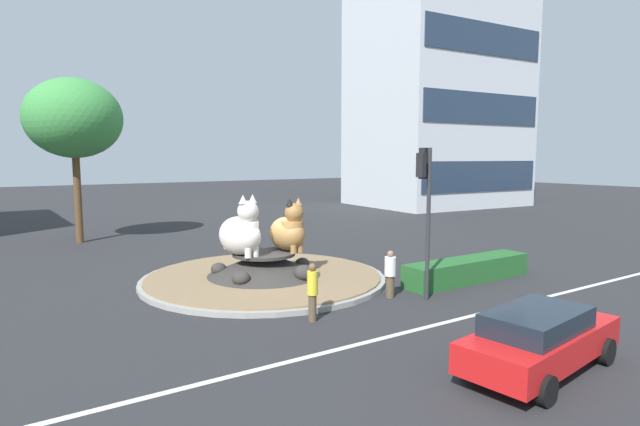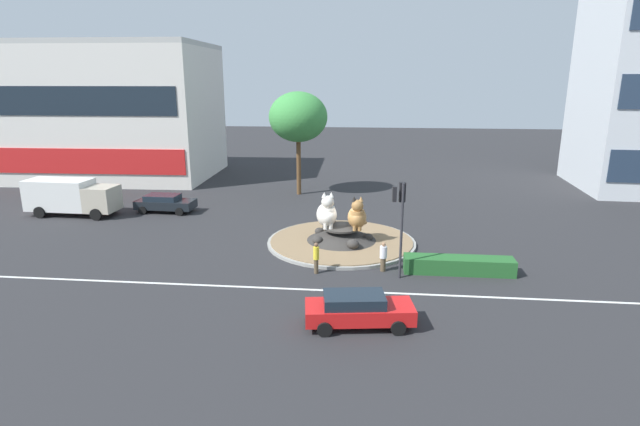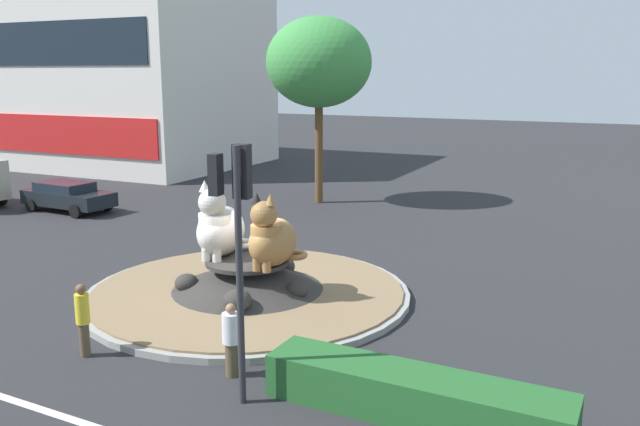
# 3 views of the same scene
# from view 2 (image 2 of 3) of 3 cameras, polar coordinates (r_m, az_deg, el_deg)

# --- Properties ---
(ground_plane) EXTENTS (160.00, 160.00, 0.00)m
(ground_plane) POSITION_cam_2_polar(r_m,az_deg,el_deg) (32.81, 2.45, -3.46)
(ground_plane) COLOR #28282B
(lane_centreline) EXTENTS (112.00, 0.20, 0.01)m
(lane_centreline) POSITION_cam_2_polar(r_m,az_deg,el_deg) (25.75, 1.40, -8.82)
(lane_centreline) COLOR silver
(lane_centreline) RESTS_ON ground
(roundabout_island) EXTENTS (9.64, 9.64, 1.15)m
(roundabout_island) POSITION_cam_2_polar(r_m,az_deg,el_deg) (32.68, 2.45, -2.81)
(roundabout_island) COLOR gray
(roundabout_island) RESTS_ON ground
(cat_statue_white) EXTENTS (1.71, 2.48, 2.37)m
(cat_statue_white) POSITION_cam_2_polar(r_m,az_deg,el_deg) (32.28, 0.79, -0.03)
(cat_statue_white) COLOR silver
(cat_statue_white) RESTS_ON roundabout_island
(cat_statue_tabby) EXTENTS (1.44, 2.29, 2.18)m
(cat_statue_tabby) POSITION_cam_2_polar(r_m,az_deg,el_deg) (31.97, 4.25, -0.36)
(cat_statue_tabby) COLOR #9E703D
(cat_statue_tabby) RESTS_ON roundabout_island
(traffic_light_mast) EXTENTS (0.71, 0.60, 5.23)m
(traffic_light_mast) POSITION_cam_2_polar(r_m,az_deg,el_deg) (26.52, 9.15, 0.45)
(traffic_light_mast) COLOR #2D2D33
(traffic_light_mast) RESTS_ON ground
(shophouse_block) EXTENTS (21.87, 14.58, 14.01)m
(shophouse_block) POSITION_cam_2_polar(r_m,az_deg,el_deg) (59.33, -22.77, 10.63)
(shophouse_block) COLOR silver
(shophouse_block) RESTS_ON ground
(clipped_hedge_strip) EXTENTS (5.98, 1.20, 0.90)m
(clipped_hedge_strip) POSITION_cam_2_polar(r_m,az_deg,el_deg) (28.83, 15.49, -5.75)
(clipped_hedge_strip) COLOR #235B28
(clipped_hedge_strip) RESTS_ON ground
(broadleaf_tree_behind_island) EXTENTS (5.25, 5.25, 9.32)m
(broadleaf_tree_behind_island) POSITION_cam_2_polar(r_m,az_deg,el_deg) (45.63, -2.50, 10.83)
(broadleaf_tree_behind_island) COLOR brown
(broadleaf_tree_behind_island) RESTS_ON ground
(pedestrian_yellow_shirt) EXTENTS (0.33, 0.33, 1.78)m
(pedestrian_yellow_shirt) POSITION_cam_2_polar(r_m,az_deg,el_deg) (27.57, -0.44, -5.03)
(pedestrian_yellow_shirt) COLOR brown
(pedestrian_yellow_shirt) RESTS_ON ground
(pedestrian_white_shirt) EXTENTS (0.40, 0.40, 1.67)m
(pedestrian_white_shirt) POSITION_cam_2_polar(r_m,az_deg,el_deg) (28.15, 7.21, -4.90)
(pedestrian_white_shirt) COLOR brown
(pedestrian_white_shirt) RESTS_ON ground
(hatchback_near_shophouse) EXTENTS (4.67, 2.23, 1.42)m
(hatchback_near_shophouse) POSITION_cam_2_polar(r_m,az_deg,el_deg) (42.11, -17.22, 1.13)
(hatchback_near_shophouse) COLOR black
(hatchback_near_shophouse) RESTS_ON ground
(parked_car_right) EXTENTS (4.88, 2.45, 1.49)m
(parked_car_right) POSITION_cam_2_polar(r_m,az_deg,el_deg) (22.08, 4.35, -10.86)
(parked_car_right) COLOR red
(parked_car_right) RESTS_ON ground
(delivery_box_truck) EXTENTS (7.13, 2.80, 2.82)m
(delivery_box_truck) POSITION_cam_2_polar(r_m,az_deg,el_deg) (43.69, -26.49, 1.76)
(delivery_box_truck) COLOR #B7AD99
(delivery_box_truck) RESTS_ON ground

